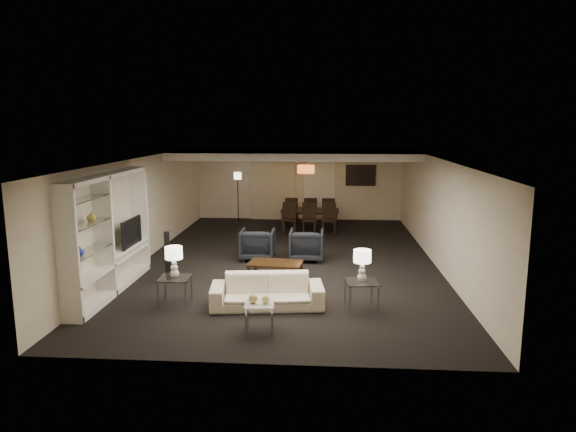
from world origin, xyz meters
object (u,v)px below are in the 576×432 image
at_px(pendant_light, 306,169).
at_px(chair_fr, 329,212).
at_px(sofa, 267,291).
at_px(table_lamp_right, 362,266).
at_px(coffee_table, 275,271).
at_px(vase_blue, 80,251).
at_px(vase_amber, 91,216).
at_px(chair_nl, 289,219).
at_px(side_table_right, 361,295).
at_px(side_table_left, 175,291).
at_px(chair_nm, 309,219).
at_px(dining_table, 310,220).
at_px(chair_fl, 292,211).
at_px(marble_table, 260,317).
at_px(chair_fm, 310,212).
at_px(table_lamp_left, 174,262).
at_px(floor_lamp, 238,198).
at_px(floor_speaker, 167,256).
at_px(armchair_left, 258,244).
at_px(television, 127,232).
at_px(armchair_right, 306,245).
at_px(chair_nr, 329,219).

relative_size(pendant_light, chair_fr, 0.55).
height_order(sofa, table_lamp_right, table_lamp_right).
relative_size(sofa, table_lamp_right, 3.53).
xyz_separation_m(coffee_table, vase_blue, (-3.16, -2.19, 0.94)).
distance_m(vase_amber, chair_nl, 7.17).
relative_size(coffee_table, side_table_right, 2.00).
relative_size(side_table_left, chair_nl, 0.59).
height_order(side_table_right, chair_nm, chair_nm).
bearing_deg(side_table_right, chair_fr, 93.97).
distance_m(coffee_table, dining_table, 5.35).
height_order(table_lamp_right, chair_fl, table_lamp_right).
bearing_deg(table_lamp_right, marble_table, -147.09).
xyz_separation_m(marble_table, chair_fm, (0.57, 8.67, 0.24)).
bearing_deg(table_lamp_left, chair_fl, 77.53).
xyz_separation_m(pendant_light, side_table_right, (1.25, -6.74, -1.66)).
xyz_separation_m(side_table_right, marble_table, (-1.70, -1.10, -0.03)).
bearing_deg(table_lamp_right, floor_lamp, 114.35).
bearing_deg(vase_blue, vase_amber, 90.00).
bearing_deg(floor_speaker, table_lamp_right, -36.70).
xyz_separation_m(dining_table, chair_fr, (0.60, 0.65, 0.15)).
relative_size(armchair_left, marble_table, 1.79).
bearing_deg(chair_nm, sofa, -97.57).
xyz_separation_m(sofa, chair_fr, (1.17, 7.57, 0.17)).
bearing_deg(television, floor_speaker, -84.99).
relative_size(side_table_right, dining_table, 0.31).
xyz_separation_m(table_lamp_right, floor_lamp, (-3.53, 7.81, 0.05)).
bearing_deg(armchair_right, side_table_right, 108.93).
bearing_deg(sofa, coffee_table, 83.41).
bearing_deg(pendant_light, chair_nl, -135.38).
bearing_deg(vase_amber, side_table_left, 2.83).
xyz_separation_m(side_table_left, chair_fr, (2.87, 7.57, 0.21)).
bearing_deg(table_lamp_right, table_lamp_left, 180.00).
distance_m(chair_nm, floor_lamp, 2.88).
relative_size(side_table_left, chair_fl, 0.59).
relative_size(sofa, coffee_table, 1.82).
height_order(coffee_table, chair_fl, chair_fl).
height_order(vase_amber, chair_fr, vase_amber).
distance_m(armchair_right, chair_fl, 4.32).
height_order(armchair_right, chair_nm, chair_nm).
bearing_deg(floor_lamp, coffee_table, -73.54).
relative_size(vase_blue, vase_amber, 0.88).
xyz_separation_m(sofa, table_lamp_left, (-1.70, 0.00, 0.51)).
xyz_separation_m(pendant_light, chair_nr, (0.72, -0.47, -1.45)).
distance_m(table_lamp_left, vase_blue, 1.61).
height_order(chair_nl, chair_nr, same).
height_order(chair_fm, chair_fr, same).
distance_m(chair_fl, chair_fm, 0.60).
height_order(armchair_right, table_lamp_left, table_lamp_left).
height_order(sofa, marble_table, sofa).
bearing_deg(floor_speaker, side_table_right, -36.70).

